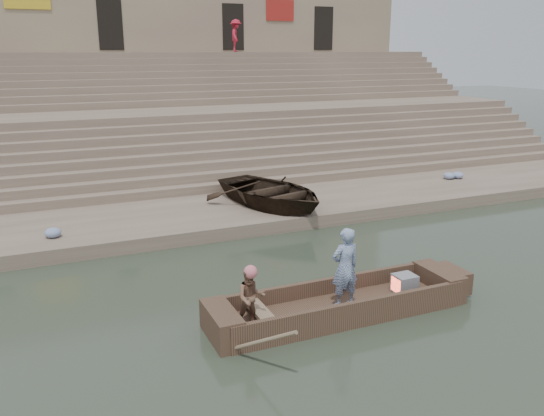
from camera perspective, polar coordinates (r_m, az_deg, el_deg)
ground at (r=12.04m, az=13.07°, el=-10.81°), size 120.00×120.00×0.00m
lower_landing at (r=18.54m, az=-1.57°, el=-0.23°), size 32.00×4.00×0.40m
mid_landing at (r=25.24m, az=-8.00°, el=6.70°), size 32.00×3.00×2.80m
upper_landing at (r=31.86m, az=-11.56°, el=10.56°), size 32.00×3.00×5.20m
ghat_steps at (r=26.80m, az=-9.02°, el=8.04°), size 32.00×11.00×5.20m
building_wall at (r=35.66m, az=-13.24°, el=15.82°), size 32.00×5.07×11.20m
main_rowboat at (r=11.90m, az=6.83°, el=-10.22°), size 5.00×1.30×0.22m
rowboat_trim at (r=11.91m, az=7.74°, el=-9.20°), size 6.04×2.63×1.83m
standing_man at (r=11.51m, az=7.40°, el=-6.01°), size 0.63×0.43×1.68m
rowing_man at (r=10.73m, az=-2.16°, el=-9.07°), size 0.63×0.53×1.16m
television at (r=12.60m, az=13.26°, el=-7.48°), size 0.46×0.42×0.40m
beached_rowboat at (r=18.23m, az=-0.06°, el=1.65°), size 4.27×5.15×0.92m
pedestrian at (r=32.66m, az=-3.69°, el=17.06°), size 1.03×1.29×1.74m
cloth_bundles at (r=18.59m, az=-0.79°, el=0.88°), size 18.84×1.87×0.26m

